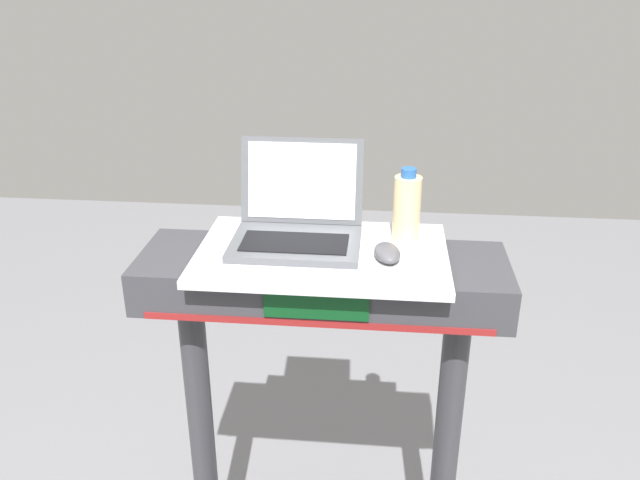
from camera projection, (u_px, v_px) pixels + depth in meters
desk_board at (322, 254)px, 1.59m from camera, size 0.60×0.39×0.02m
laptop at (298, 222)px, 1.63m from camera, size 0.31×0.27×0.23m
computer_mouse at (387, 253)px, 1.54m from camera, size 0.08×0.11×0.03m
water_bottle at (407, 207)px, 1.62m from camera, size 0.07×0.07×0.18m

